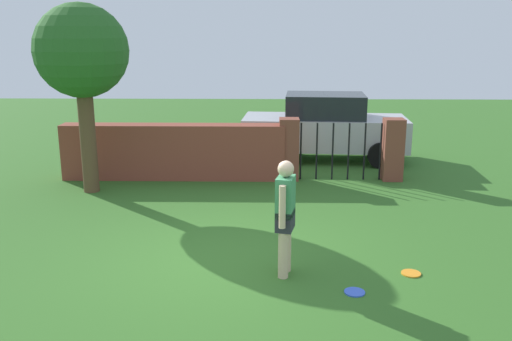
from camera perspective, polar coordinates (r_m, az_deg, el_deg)
ground_plane at (r=8.19m, az=-3.27°, el=-9.30°), size 40.00×40.00×0.00m
brick_wall at (r=12.56m, az=-8.57°, el=1.94°), size 5.03×0.50×1.26m
tree at (r=11.65m, az=-17.72°, el=11.50°), size 1.87×1.87×3.85m
person at (r=7.43m, az=3.06°, el=-4.42°), size 0.29×0.53×1.62m
fence_gate at (r=12.48m, az=8.81°, el=2.19°), size 2.78×0.44×1.40m
car at (r=14.44m, az=7.14°, el=4.53°), size 4.31×2.15×1.72m
frisbee_blue at (r=7.35m, az=10.23°, el=-12.36°), size 0.27×0.27×0.02m
frisbee_orange at (r=8.04m, az=15.85°, el=-10.27°), size 0.27×0.27×0.02m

